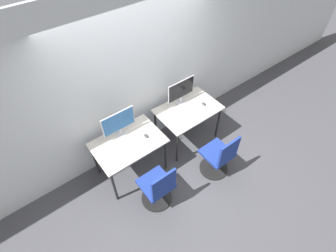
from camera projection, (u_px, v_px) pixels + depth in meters
ground_plane at (173, 166)px, 4.55m from camera, size 20.00×20.00×0.00m
wall_back at (140, 77)px, 3.97m from camera, size 12.00×0.05×2.80m
desk_left at (128, 146)px, 4.00m from camera, size 1.05×0.72×0.76m
monitor_left at (119, 123)px, 3.85m from camera, size 0.53×0.18×0.46m
keyboard_left at (131, 146)px, 3.88m from camera, size 0.44×0.14×0.02m
mouse_left at (146, 136)px, 4.00m from camera, size 0.06×0.09×0.03m
office_chair_left at (158, 189)px, 3.83m from camera, size 0.48×0.48×0.91m
desk_right at (188, 112)px, 4.49m from camera, size 1.05×0.72×0.76m
monitor_right at (181, 91)px, 4.35m from camera, size 0.53×0.18×0.46m
keyboard_right at (191, 111)px, 4.38m from camera, size 0.44×0.14×0.02m
mouse_right at (204, 104)px, 4.49m from camera, size 0.06×0.09×0.03m
office_chair_right at (219, 158)px, 4.21m from camera, size 0.48×0.48×0.91m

